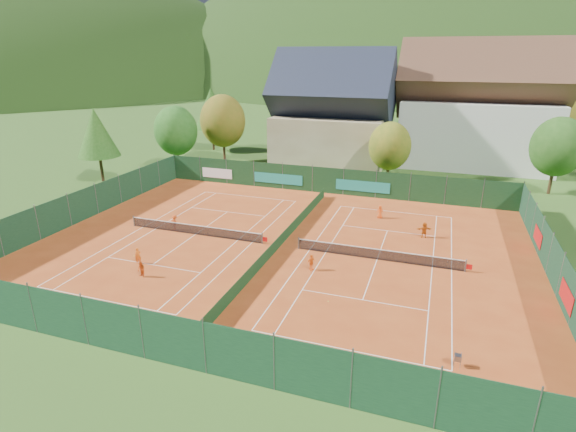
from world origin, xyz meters
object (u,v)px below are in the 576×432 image
(hotel_block_a, at_px, (477,113))
(chalet, at_px, (332,118))
(player_left_far, at_px, (175,222))
(player_right_far_a, at_px, (380,212))
(player_right_far_b, at_px, (424,230))
(player_left_near, at_px, (138,256))
(player_left_mid, at_px, (141,270))
(player_right_near, at_px, (311,262))
(ball_hopper, at_px, (458,357))

(hotel_block_a, bearing_deg, chalet, -162.47)
(player_left_far, distance_m, player_right_far_a, 19.44)
(player_left_far, distance_m, player_right_far_b, 22.18)
(chalet, bearing_deg, player_left_near, -99.54)
(player_left_mid, bearing_deg, player_right_near, 44.29)
(player_left_far, bearing_deg, hotel_block_a, -120.31)
(chalet, xyz_separation_m, player_right_near, (6.63, -33.33, -6.00))
(player_left_mid, xyz_separation_m, player_right_far_b, (18.71, 14.17, 0.11))
(player_left_far, xyz_separation_m, player_right_far_b, (21.54, 5.30, 0.03))
(hotel_block_a, height_order, player_right_far_a, hotel_block_a)
(hotel_block_a, xyz_separation_m, player_left_far, (-26.37, -35.46, -6.71))
(ball_hopper, height_order, player_right_far_b, player_right_far_b)
(hotel_block_a, distance_m, player_left_mid, 50.65)
(player_right_far_a, relative_size, player_right_far_b, 0.91)
(chalet, distance_m, player_right_far_a, 23.46)
(chalet, height_order, player_left_far, chalet)
(player_right_far_a, bearing_deg, ball_hopper, 98.64)
(ball_hopper, xyz_separation_m, player_left_far, (-24.07, 11.97, 0.12))
(ball_hopper, distance_m, player_left_near, 23.36)
(player_left_near, bearing_deg, ball_hopper, -50.10)
(hotel_block_a, distance_m, player_right_near, 41.78)
(player_left_near, relative_size, player_right_near, 1.02)
(player_right_far_b, bearing_deg, ball_hopper, 77.58)
(player_left_mid, distance_m, player_left_far, 9.31)
(hotel_block_a, bearing_deg, ball_hopper, -92.77)
(player_left_near, relative_size, player_left_far, 0.94)
(ball_hopper, distance_m, player_left_far, 26.88)
(ball_hopper, bearing_deg, player_left_mid, 171.71)
(player_right_near, height_order, player_right_far_a, player_right_far_a)
(player_left_near, bearing_deg, player_right_far_a, 7.18)
(player_right_far_a, bearing_deg, player_right_near, 66.52)
(chalet, relative_size, ball_hopper, 20.25)
(player_right_far_a, xyz_separation_m, player_right_far_b, (4.31, -3.72, 0.06))
(player_left_mid, bearing_deg, hotel_block_a, 82.23)
(ball_hopper, xyz_separation_m, player_right_far_b, (-2.54, 17.27, 0.15))
(player_left_far, bearing_deg, player_left_near, 106.22)
(chalet, distance_m, player_left_far, 30.94)
(ball_hopper, bearing_deg, player_right_far_a, 108.07)
(player_left_mid, distance_m, player_right_far_a, 22.96)
(player_left_mid, xyz_separation_m, player_left_far, (-2.83, 8.87, 0.08))
(hotel_block_a, height_order, player_left_far, hotel_block_a)
(hotel_block_a, distance_m, player_left_near, 49.85)
(hotel_block_a, distance_m, player_right_far_a, 28.77)
(ball_hopper, height_order, player_right_far_a, player_right_far_a)
(chalet, relative_size, player_left_far, 11.97)
(ball_hopper, xyz_separation_m, player_right_far_a, (-6.85, 20.99, 0.09))
(hotel_block_a, bearing_deg, player_right_far_b, -99.10)
(ball_hopper, height_order, player_left_mid, player_left_mid)
(player_right_far_b, bearing_deg, player_left_far, -6.95)
(ball_hopper, distance_m, player_left_mid, 21.47)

